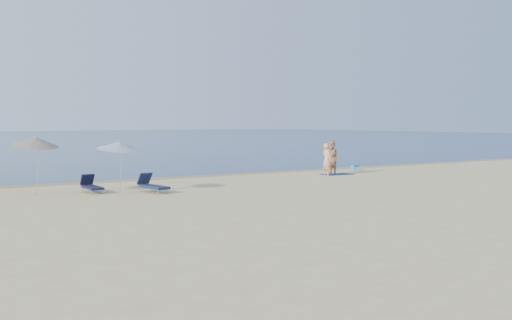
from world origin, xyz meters
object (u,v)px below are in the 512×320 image
(blue_cooler, at_px, (355,167))
(umbrella_near, at_px, (118,146))
(person_left, at_px, (327,159))
(person_right, at_px, (332,158))

(blue_cooler, height_order, umbrella_near, umbrella_near)
(person_left, distance_m, person_right, 0.78)
(blue_cooler, xyz_separation_m, umbrella_near, (-16.76, -3.59, 1.83))
(person_left, relative_size, person_right, 0.94)
(person_left, bearing_deg, blue_cooler, -58.56)
(person_left, bearing_deg, umbrella_near, 103.51)
(person_left, xyz_separation_m, blue_cooler, (3.86, 1.85, -0.73))
(blue_cooler, bearing_deg, person_left, -157.82)
(person_right, bearing_deg, person_left, -58.08)
(blue_cooler, relative_size, umbrella_near, 0.20)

